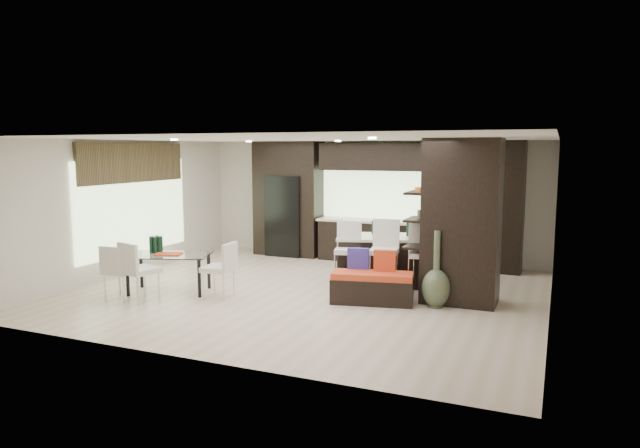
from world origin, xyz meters
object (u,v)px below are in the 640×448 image
at_px(dining_table, 169,273).
at_px(stool_left, 348,263).
at_px(stool_mid, 384,265).
at_px(stool_right, 422,268).
at_px(bench, 372,288).
at_px(chair_near, 141,275).
at_px(chair_end, 219,272).
at_px(chair_far, 121,274).
at_px(floor_vase, 436,269).
at_px(kitchen_island, 396,260).

bearing_deg(dining_table, stool_left, 5.93).
distance_m(stool_left, stool_mid, 0.67).
relative_size(stool_right, dining_table, 0.74).
bearing_deg(bench, stool_left, 124.22).
relative_size(stool_mid, chair_near, 1.12).
bearing_deg(stool_right, stool_mid, 164.18).
bearing_deg(chair_end, bench, -78.49).
bearing_deg(stool_right, bench, -153.41).
distance_m(bench, chair_end, 2.61).
height_order(stool_right, bench, stool_right).
relative_size(stool_left, stool_right, 0.95).
bearing_deg(stool_right, dining_table, -178.23).
bearing_deg(chair_far, floor_vase, 13.71).
relative_size(floor_vase, dining_table, 0.88).
distance_m(stool_left, dining_table, 3.17).
xyz_separation_m(kitchen_island, chair_far, (-3.98, -2.85, -0.03)).
bearing_deg(kitchen_island, floor_vase, -68.70).
bearing_deg(floor_vase, kitchen_island, 128.54).
bearing_deg(stool_left, stool_mid, -14.44).
distance_m(stool_right, dining_table, 4.42).
height_order(bench, chair_near, chair_near).
height_order(stool_left, dining_table, stool_left).
height_order(bench, chair_end, chair_end).
xyz_separation_m(stool_right, dining_table, (-4.21, -1.34, -0.18)).
xyz_separation_m(dining_table, chair_far, (-0.44, -0.71, 0.09)).
height_order(stool_right, chair_end, stool_right).
distance_m(stool_left, floor_vase, 1.75).
bearing_deg(chair_end, dining_table, 85.58).
bearing_deg(stool_right, stool_left, 163.61).
height_order(floor_vase, chair_end, floor_vase).
xyz_separation_m(stool_right, floor_vase, (0.33, -0.46, 0.10)).
distance_m(bench, dining_table, 3.60).
relative_size(kitchen_island, dining_table, 1.55).
xyz_separation_m(chair_near, chair_end, (1.03, 0.73, -0.03)).
relative_size(floor_vase, chair_far, 1.44).
height_order(kitchen_island, stool_right, stool_right).
bearing_deg(chair_end, chair_near, 121.05).
height_order(bench, floor_vase, floor_vase).
height_order(floor_vase, chair_far, floor_vase).
bearing_deg(kitchen_island, dining_table, -166.04).
height_order(kitchen_island, dining_table, kitchen_island).
distance_m(kitchen_island, chair_near, 4.56).
height_order(kitchen_island, stool_mid, stool_mid).
xyz_separation_m(kitchen_island, dining_table, (-3.54, -2.14, -0.12)).
height_order(stool_right, chair_near, stool_right).
height_order(kitchen_island, floor_vase, floor_vase).
bearing_deg(dining_table, floor_vase, -8.39).
relative_size(stool_mid, dining_table, 0.74).
height_order(stool_left, chair_end, stool_left).
relative_size(kitchen_island, floor_vase, 1.76).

